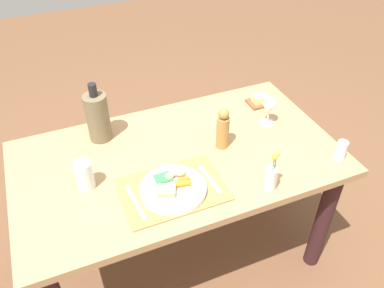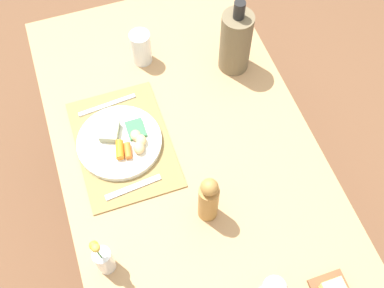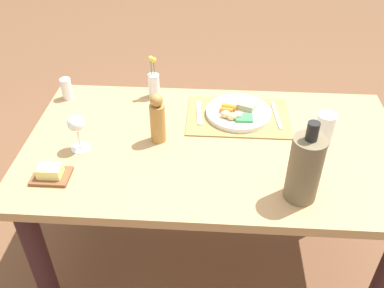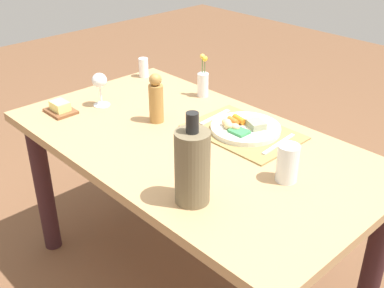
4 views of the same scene
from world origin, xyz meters
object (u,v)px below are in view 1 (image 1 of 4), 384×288
object	(u,v)px
fork	(136,202)
butter_dish	(260,100)
flower_vase	(271,177)
cooler_bottle	(98,117)
salt_shaker	(341,150)
water_tumbler	(85,177)
knife	(210,179)
wine_glass	(270,105)
dinner_plate	(173,188)
dining_table	(179,175)
pepper_mill	(223,129)

from	to	relation	value
fork	butter_dish	bearing A→B (deg)	22.96
flower_vase	cooler_bottle	size ratio (longest dim) A/B	0.67
salt_shaker	water_tumbler	size ratio (longest dim) A/B	0.74
knife	wine_glass	world-z (taller)	wine_glass
salt_shaker	water_tumbler	bearing A→B (deg)	166.35
dinner_plate	wine_glass	bearing A→B (deg)	23.27
dining_table	cooler_bottle	bearing A→B (deg)	137.17
wine_glass	dining_table	bearing A→B (deg)	-172.84
fork	flower_vase	size ratio (longest dim) A/B	1.02
flower_vase	cooler_bottle	xyz separation A→B (m)	(-0.56, 0.60, 0.06)
dining_table	fork	distance (m)	0.35
dinner_plate	water_tumbler	bearing A→B (deg)	153.14
pepper_mill	dinner_plate	bearing A→B (deg)	-149.35
dining_table	pepper_mill	xyz separation A→B (m)	(0.21, -0.01, 0.22)
cooler_bottle	water_tumbler	bearing A→B (deg)	-112.88
fork	flower_vase	bearing A→B (deg)	-18.79
pepper_mill	salt_shaker	xyz separation A→B (m)	(0.44, -0.28, -0.05)
fork	pepper_mill	bearing A→B (deg)	17.13
dining_table	wine_glass	world-z (taller)	wine_glass
salt_shaker	cooler_bottle	xyz separation A→B (m)	(-0.94, 0.56, 0.07)
salt_shaker	wine_glass	world-z (taller)	wine_glass
dinner_plate	pepper_mill	xyz separation A→B (m)	(0.31, 0.18, 0.08)
fork	flower_vase	world-z (taller)	flower_vase
knife	flower_vase	xyz separation A→B (m)	(0.21, -0.13, 0.06)
cooler_bottle	water_tumbler	distance (m)	0.33
cooler_bottle	dining_table	bearing A→B (deg)	-42.83
flower_vase	cooler_bottle	world-z (taller)	cooler_bottle
flower_vase	pepper_mill	distance (m)	0.33
flower_vase	salt_shaker	xyz separation A→B (m)	(0.38, 0.04, -0.02)
flower_vase	wine_glass	distance (m)	0.46
pepper_mill	salt_shaker	distance (m)	0.53
wine_glass	butter_dish	xyz separation A→B (m)	(0.06, 0.17, -0.09)
fork	wine_glass	size ratio (longest dim) A/B	1.35
fork	butter_dish	world-z (taller)	butter_dish
pepper_mill	cooler_bottle	bearing A→B (deg)	151.12
dining_table	fork	xyz separation A→B (m)	(-0.26, -0.20, 0.13)
cooler_bottle	water_tumbler	world-z (taller)	cooler_bottle
dinner_plate	flower_vase	world-z (taller)	flower_vase
fork	pepper_mill	world-z (taller)	pepper_mill
dinner_plate	pepper_mill	bearing A→B (deg)	30.65
fork	wine_glass	distance (m)	0.81
flower_vase	butter_dish	world-z (taller)	flower_vase
fork	water_tumbler	bearing A→B (deg)	128.19
cooler_bottle	pepper_mill	bearing A→B (deg)	-28.88
dinner_plate	pepper_mill	world-z (taller)	pepper_mill
water_tumbler	flower_vase	bearing A→B (deg)	-23.44
fork	knife	size ratio (longest dim) A/B	1.12
butter_dish	dinner_plate	bearing A→B (deg)	-147.01
dining_table	butter_dish	size ratio (longest dim) A/B	11.16
salt_shaker	wine_glass	size ratio (longest dim) A/B	0.64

